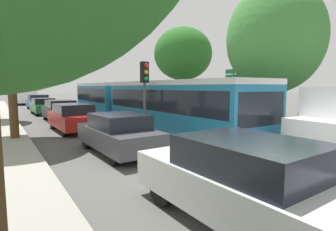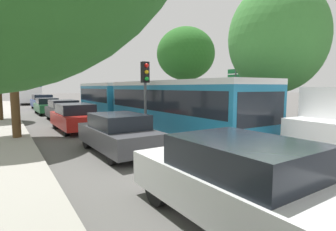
% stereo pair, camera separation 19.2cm
% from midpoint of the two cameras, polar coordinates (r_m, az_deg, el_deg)
% --- Properties ---
extents(ground_plane, '(200.00, 200.00, 0.00)m').
position_cam_midpoint_polar(ground_plane, '(6.80, 22.40, -14.12)').
color(ground_plane, '#565451').
extents(articulated_bus, '(2.72, 17.56, 2.60)m').
position_cam_midpoint_polar(articulated_bus, '(15.85, -6.65, 3.24)').
color(articulated_bus, teal).
rests_on(articulated_bus, ground).
extents(city_bus_rear, '(3.25, 11.81, 2.51)m').
position_cam_midpoint_polar(city_bus_rear, '(43.35, -28.84, 4.30)').
color(city_bus_rear, silver).
rests_on(city_bus_rear, ground).
extents(queued_car_white, '(1.87, 4.26, 1.47)m').
position_cam_midpoint_polar(queued_car_white, '(4.66, 15.34, -13.62)').
color(queued_car_white, white).
rests_on(queued_car_white, ground).
extents(queued_car_graphite, '(1.77, 4.02, 1.39)m').
position_cam_midpoint_polar(queued_car_graphite, '(9.34, -11.30, -3.82)').
color(queued_car_graphite, '#47474C').
rests_on(queued_car_graphite, ground).
extents(queued_car_red, '(1.83, 4.18, 1.44)m').
position_cam_midpoint_polar(queued_car_red, '(14.60, -20.31, -0.39)').
color(queued_car_red, '#B21E19').
rests_on(queued_car_red, ground).
extents(queued_car_black, '(1.82, 4.16, 1.43)m').
position_cam_midpoint_polar(queued_car_black, '(19.35, -22.64, 1.03)').
color(queued_car_black, black).
rests_on(queued_car_black, ground).
extents(queued_car_green, '(1.76, 4.00, 1.38)m').
position_cam_midpoint_polar(queued_car_green, '(24.82, -25.71, 1.86)').
color(queued_car_green, '#236638').
rests_on(queued_car_green, ground).
extents(queued_car_blue, '(1.94, 4.41, 1.52)m').
position_cam_midpoint_polar(queued_car_blue, '(30.67, -26.59, 2.67)').
color(queued_car_blue, '#284799').
rests_on(queued_car_blue, ground).
extents(traffic_light, '(0.32, 0.36, 3.40)m').
position_cam_midpoint_polar(traffic_light, '(11.48, -5.56, 7.12)').
color(traffic_light, '#56595E').
rests_on(traffic_light, ground).
extents(no_entry_sign, '(0.70, 0.08, 2.82)m').
position_cam_midpoint_polar(no_entry_sign, '(16.02, 13.83, 4.47)').
color(no_entry_sign, '#56595E').
rests_on(no_entry_sign, ground).
extents(direction_sign_post, '(0.13, 1.40, 3.60)m').
position_cam_midpoint_polar(direction_sign_post, '(17.09, 13.71, 6.89)').
color(direction_sign_post, '#56595E').
rests_on(direction_sign_post, ground).
extents(tree_left_mid, '(5.01, 5.01, 7.79)m').
position_cam_midpoint_polar(tree_left_mid, '(13.29, -31.99, 18.39)').
color(tree_left_mid, '#51381E').
rests_on(tree_left_mid, ground).
extents(tree_right_near, '(5.11, 5.11, 7.82)m').
position_cam_midpoint_polar(tree_right_near, '(15.64, 21.63, 14.77)').
color(tree_right_near, '#51381E').
rests_on(tree_right_near, ground).
extents(tree_right_mid, '(4.85, 4.85, 7.29)m').
position_cam_midpoint_polar(tree_right_mid, '(22.60, 3.02, 13.21)').
color(tree_right_mid, '#51381E').
rests_on(tree_right_mid, ground).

